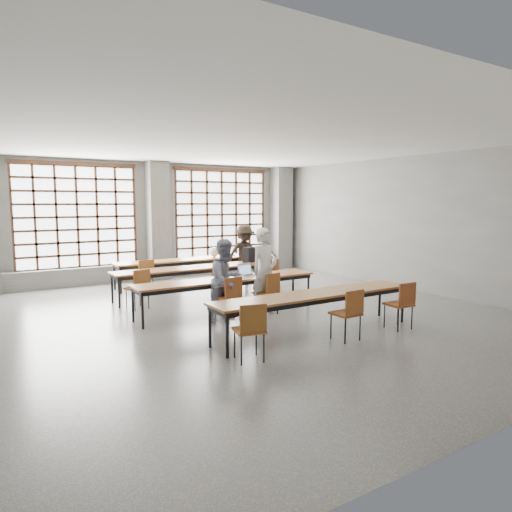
# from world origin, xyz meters

# --- Properties ---
(floor) EXTENTS (11.00, 11.00, 0.00)m
(floor) POSITION_xyz_m (0.00, 0.00, 0.00)
(floor) COLOR #4A4A47
(floor) RESTS_ON ground
(ceiling) EXTENTS (11.00, 11.00, 0.00)m
(ceiling) POSITION_xyz_m (0.00, 0.00, 3.50)
(ceiling) COLOR silver
(ceiling) RESTS_ON floor
(wall_back) EXTENTS (10.00, 0.00, 10.00)m
(wall_back) POSITION_xyz_m (0.00, 5.50, 1.75)
(wall_back) COLOR #60605D
(wall_back) RESTS_ON floor
(wall_right) EXTENTS (0.00, 11.00, 11.00)m
(wall_right) POSITION_xyz_m (5.00, 0.00, 1.75)
(wall_right) COLOR #60605D
(wall_right) RESTS_ON floor
(column_mid) EXTENTS (0.60, 0.55, 3.50)m
(column_mid) POSITION_xyz_m (0.00, 5.22, 1.75)
(column_mid) COLOR #535351
(column_mid) RESTS_ON floor
(column_right) EXTENTS (0.60, 0.55, 3.50)m
(column_right) POSITION_xyz_m (4.50, 5.22, 1.75)
(column_right) COLOR #535351
(column_right) RESTS_ON floor
(window_left) EXTENTS (3.32, 0.12, 3.00)m
(window_left) POSITION_xyz_m (-2.25, 5.42, 1.90)
(window_left) COLOR white
(window_left) RESTS_ON wall_back
(window_right) EXTENTS (3.32, 0.12, 3.00)m
(window_right) POSITION_xyz_m (2.25, 5.42, 1.90)
(window_right) COLOR white
(window_right) RESTS_ON wall_back
(sill_ledge) EXTENTS (9.80, 0.35, 0.50)m
(sill_ledge) POSITION_xyz_m (0.00, 5.30, 0.25)
(sill_ledge) COLOR #535351
(sill_ledge) RESTS_ON floor
(desk_row_a) EXTENTS (4.00, 0.70, 0.73)m
(desk_row_a) POSITION_xyz_m (0.29, 3.83, 0.66)
(desk_row_a) COLOR brown
(desk_row_a) RESTS_ON floor
(desk_row_b) EXTENTS (4.00, 0.70, 0.73)m
(desk_row_b) POSITION_xyz_m (-0.18, 2.26, 0.66)
(desk_row_b) COLOR brown
(desk_row_b) RESTS_ON floor
(desk_row_c) EXTENTS (4.00, 0.70, 0.73)m
(desk_row_c) POSITION_xyz_m (-0.28, 0.37, 0.66)
(desk_row_c) COLOR brown
(desk_row_c) RESTS_ON floor
(desk_row_d) EXTENTS (4.00, 0.70, 0.73)m
(desk_row_d) POSITION_xyz_m (0.29, -1.81, 0.66)
(desk_row_d) COLOR brown
(desk_row_d) RESTS_ON floor
(chair_back_left) EXTENTS (0.43, 0.43, 0.88)m
(chair_back_left) POSITION_xyz_m (-1.11, 3.20, 0.54)
(chair_back_left) COLOR brown
(chair_back_left) RESTS_ON floor
(chair_back_mid) EXTENTS (0.52, 0.52, 0.88)m
(chair_back_mid) POSITION_xyz_m (1.11, 3.20, 0.54)
(chair_back_mid) COLOR brown
(chair_back_mid) RESTS_ON floor
(chair_back_right) EXTENTS (0.49, 0.50, 0.88)m
(chair_back_right) POSITION_xyz_m (1.90, 3.20, 0.54)
(chair_back_right) COLOR brown
(chair_back_right) RESTS_ON floor
(chair_mid_left) EXTENTS (0.51, 0.51, 0.88)m
(chair_mid_left) POSITION_xyz_m (-1.77, 1.63, 0.54)
(chair_mid_left) COLOR brown
(chair_mid_left) RESTS_ON floor
(chair_mid_centre) EXTENTS (0.52, 0.52, 0.88)m
(chair_mid_centre) POSITION_xyz_m (0.19, 1.63, 0.54)
(chair_mid_centre) COLOR brown
(chair_mid_centre) RESTS_ON floor
(chair_mid_right) EXTENTS (0.46, 0.46, 0.88)m
(chair_mid_right) POSITION_xyz_m (1.62, 1.63, 0.54)
(chair_mid_right) COLOR brown
(chair_mid_right) RESTS_ON floor
(chair_front_left) EXTENTS (0.47, 0.47, 0.88)m
(chair_front_left) POSITION_xyz_m (-0.57, -0.26, 0.54)
(chair_front_left) COLOR brown
(chair_front_left) RESTS_ON floor
(chair_front_right) EXTENTS (0.50, 0.50, 0.88)m
(chair_front_right) POSITION_xyz_m (0.33, -0.26, 0.54)
(chair_front_right) COLOR brown
(chair_front_right) RESTS_ON floor
(chair_near_left) EXTENTS (0.50, 0.51, 0.88)m
(chair_near_left) POSITION_xyz_m (-1.43, -2.44, 0.54)
(chair_near_left) COLOR brown
(chair_near_left) RESTS_ON floor
(chair_near_mid) EXTENTS (0.43, 0.43, 0.88)m
(chair_near_mid) POSITION_xyz_m (0.49, -2.44, 0.54)
(chair_near_mid) COLOR brown
(chair_near_mid) RESTS_ON floor
(chair_near_right) EXTENTS (0.44, 0.45, 0.88)m
(chair_near_right) POSITION_xyz_m (1.78, -2.44, 0.54)
(chair_near_right) COLOR brown
(chair_near_right) RESTS_ON floor
(student_male) EXTENTS (0.70, 0.51, 1.79)m
(student_male) POSITION_xyz_m (0.32, -0.13, 0.89)
(student_male) COLOR silver
(student_male) RESTS_ON floor
(student_female) EXTENTS (0.91, 0.79, 1.60)m
(student_female) POSITION_xyz_m (-0.58, -0.13, 0.80)
(student_female) COLOR #191F4C
(student_female) RESTS_ON floor
(student_back) EXTENTS (1.17, 0.80, 1.66)m
(student_back) POSITION_xyz_m (1.89, 3.33, 0.83)
(student_back) COLOR black
(student_back) RESTS_ON floor
(laptop_front) EXTENTS (0.40, 0.35, 0.26)m
(laptop_front) POSITION_xyz_m (0.26, 0.48, 0.79)
(laptop_front) COLOR #B6B6BB
(laptop_front) RESTS_ON desk_row_c
(laptop_back) EXTENTS (0.41, 0.36, 0.26)m
(laptop_back) POSITION_xyz_m (1.63, 3.94, 0.79)
(laptop_back) COLOR #BABABF
(laptop_back) RESTS_ON desk_row_a
(mouse) EXTENTS (0.10, 0.07, 0.04)m
(mouse) POSITION_xyz_m (0.67, 0.35, 0.75)
(mouse) COLOR silver
(mouse) RESTS_ON desk_row_c
(green_box) EXTENTS (0.26, 0.12, 0.09)m
(green_box) POSITION_xyz_m (-0.33, 0.45, 0.78)
(green_box) COLOR #317D28
(green_box) RESTS_ON desk_row_c
(phone) EXTENTS (0.13, 0.07, 0.01)m
(phone) POSITION_xyz_m (-0.10, 0.27, 0.74)
(phone) COLOR black
(phone) RESTS_ON desk_row_c
(paper_sheet_b) EXTENTS (0.31, 0.23, 0.00)m
(paper_sheet_b) POSITION_xyz_m (-0.48, 2.21, 0.73)
(paper_sheet_b) COLOR silver
(paper_sheet_b) RESTS_ON desk_row_b
(paper_sheet_c) EXTENTS (0.33, 0.27, 0.00)m
(paper_sheet_c) POSITION_xyz_m (-0.08, 2.26, 0.73)
(paper_sheet_c) COLOR white
(paper_sheet_c) RESTS_ON desk_row_b
(backpack) EXTENTS (0.37, 0.31, 0.40)m
(backpack) POSITION_xyz_m (1.42, 2.31, 0.93)
(backpack) COLOR black
(backpack) RESTS_ON desk_row_b
(plastic_bag) EXTENTS (0.30, 0.27, 0.29)m
(plastic_bag) POSITION_xyz_m (1.19, 3.88, 0.87)
(plastic_bag) COLOR silver
(plastic_bag) RESTS_ON desk_row_a
(red_pouch) EXTENTS (0.22, 0.15, 0.06)m
(red_pouch) POSITION_xyz_m (-1.41, -2.36, 0.50)
(red_pouch) COLOR #B0152D
(red_pouch) RESTS_ON chair_near_left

